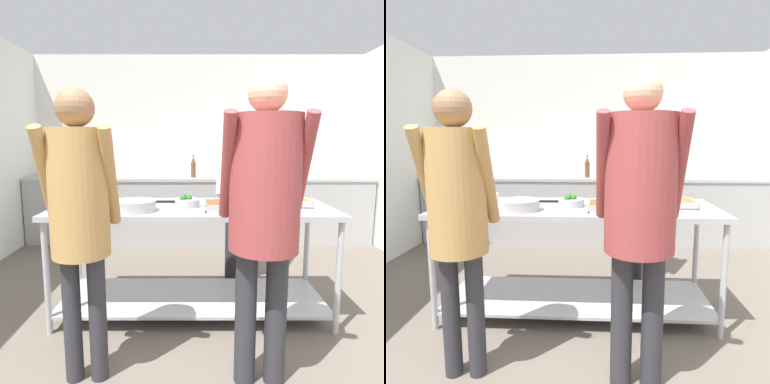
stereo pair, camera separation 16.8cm
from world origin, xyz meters
The scene contains 12 objects.
wall_rear centered at (0.00, 4.22, 1.32)m, with size 4.89×0.06×2.65m.
back_counter centered at (0.00, 3.85, 0.46)m, with size 4.73×0.65×0.91m.
serving_counter centered at (-0.09, 1.73, 0.61)m, with size 2.21×0.80×0.89m.
plate_stack centered at (-0.90, 1.87, 0.93)m, with size 0.25×0.25×0.07m.
sauce_pan centered at (-0.51, 1.54, 0.94)m, with size 0.45×0.31×0.08m.
broccoli_bowl centered at (-0.14, 1.71, 0.93)m, with size 0.22×0.22×0.10m.
serving_tray_vegetables centered at (0.21, 1.61, 0.92)m, with size 0.42×0.30×0.05m.
serving_tray_roast centered at (0.65, 1.76, 0.92)m, with size 0.39×0.30×0.05m.
guest_serving_left centered at (0.30, 0.87, 1.09)m, with size 0.48×0.39×1.77m.
guest_serving_right centered at (-0.72, 0.90, 1.06)m, with size 0.44×0.35×1.69m.
cook_behind_counter centered at (0.39, 2.42, 0.99)m, with size 0.51×0.39×1.62m.
water_bottle centered at (-0.08, 3.75, 1.05)m, with size 0.07×0.07×0.30m.
Camera 1 is at (-0.09, -0.98, 1.41)m, focal length 32.00 mm.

